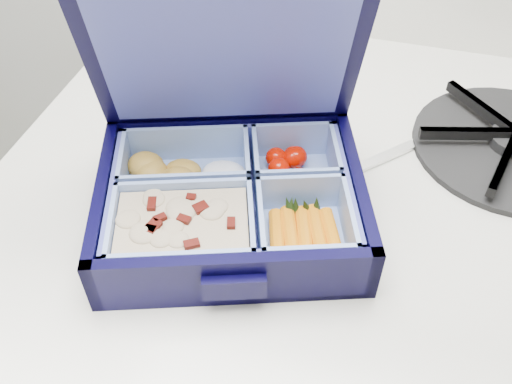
% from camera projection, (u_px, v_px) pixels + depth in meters
% --- Properties ---
extents(bento_box, '(0.27, 0.24, 0.05)m').
position_uv_depth(bento_box, '(231.00, 201.00, 0.49)').
color(bento_box, black).
rests_on(bento_box, stove).
extents(burner_grate_rear, '(0.19, 0.19, 0.02)m').
position_uv_depth(burner_grate_rear, '(213.00, 33.00, 0.72)').
color(burner_grate_rear, black).
rests_on(burner_grate_rear, stove).
extents(fork, '(0.13, 0.13, 0.01)m').
position_uv_depth(fork, '(375.00, 161.00, 0.56)').
color(fork, silver).
rests_on(fork, stove).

